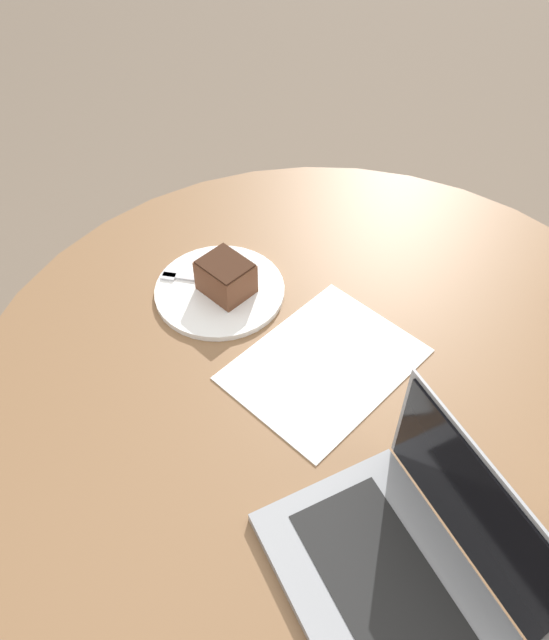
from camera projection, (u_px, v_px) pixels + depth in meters
The scene contains 7 objects.
ground_plane at pixel (315, 554), 1.62m from camera, with size 12.00×12.00×0.00m, color #6B5B4C.
dining_table at pixel (331, 423), 1.17m from camera, with size 1.29×1.29×0.75m.
paper_document at pixel (322, 365), 1.09m from camera, with size 0.39×0.34×0.00m.
plate at pixel (220, 290), 1.21m from camera, with size 0.25×0.25×0.01m.
cake_slice at pixel (226, 277), 1.18m from camera, with size 0.11×0.12×0.07m.
fork at pixel (195, 279), 1.22m from camera, with size 0.15×0.12×0.00m.
laptop at pixel (402, 565), 0.83m from camera, with size 0.25×0.33×0.22m.
Camera 1 is at (-0.37, -0.53, 1.61)m, focal length 35.00 mm.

